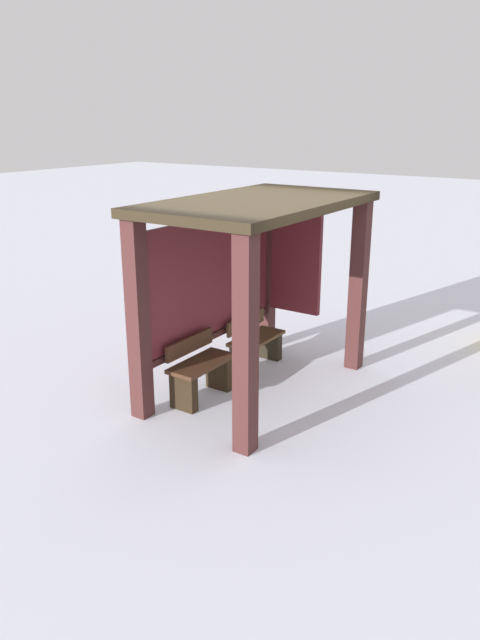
{
  "coord_description": "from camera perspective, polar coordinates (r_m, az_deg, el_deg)",
  "views": [
    {
      "loc": [
        -6.09,
        -3.83,
        3.31
      ],
      "look_at": [
        -0.14,
        0.18,
        0.93
      ],
      "focal_mm": 34.53,
      "sensor_mm": 36.0,
      "label": 1
    }
  ],
  "objects": [
    {
      "name": "bench_left_inside",
      "position": [
        7.54,
        -3.68,
        -4.84
      ],
      "size": [
        0.92,
        0.4,
        0.77
      ],
      "color": "#462A1A",
      "rests_on": "ground"
    },
    {
      "name": "bench_center_inside",
      "position": [
        8.49,
        1.4,
        -2.31
      ],
      "size": [
        0.92,
        0.39,
        0.72
      ],
      "color": "brown",
      "rests_on": "ground"
    },
    {
      "name": "ground_plane",
      "position": [
        7.92,
        1.63,
        -6.37
      ],
      "size": [
        60.0,
        60.0,
        0.0
      ],
      "primitive_type": "plane",
      "color": "white"
    },
    {
      "name": "bus_shelter",
      "position": [
        7.54,
        0.95,
        6.26
      ],
      "size": [
        3.03,
        1.73,
        2.4
      ],
      "color": "#462220",
      "rests_on": "ground"
    }
  ]
}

